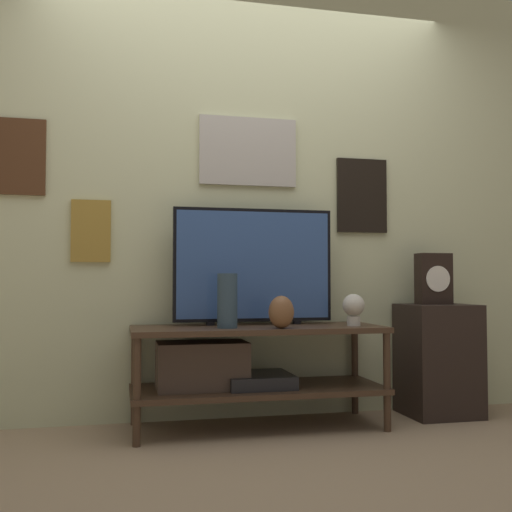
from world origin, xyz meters
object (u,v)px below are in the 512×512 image
television (254,265)px  decorative_bust (354,307)px  mantel_clock (434,279)px  vase_urn_stoneware (281,312)px  vase_tall_ceramic (227,301)px

television → decorative_bust: 0.60m
decorative_bust → mantel_clock: mantel_clock is taller
vase_urn_stoneware → vase_tall_ceramic: size_ratio=0.60×
decorative_bust → mantel_clock: (0.58, 0.16, 0.16)m
television → vase_tall_ceramic: television is taller
vase_tall_ceramic → decorative_bust: (0.71, 0.01, -0.04)m
vase_urn_stoneware → decorative_bust: bearing=11.8°
vase_tall_ceramic → mantel_clock: size_ratio=0.94×
vase_tall_ceramic → decorative_bust: size_ratio=1.63×
television → vase_urn_stoneware: bearing=-74.8°
vase_urn_stoneware → television: bearing=105.2°
vase_tall_ceramic → mantel_clock: bearing=7.5°
vase_urn_stoneware → decorative_bust: decorative_bust is taller
television → vase_tall_ceramic: (-0.19, -0.21, -0.20)m
mantel_clock → decorative_bust: bearing=-164.4°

